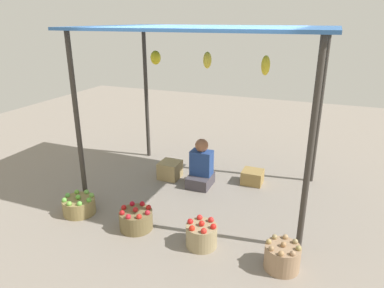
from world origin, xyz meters
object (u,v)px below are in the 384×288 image
(basket_red_apples, at_px, (136,219))
(basket_red_tomatoes, at_px, (202,235))
(basket_potatoes, at_px, (282,257))
(wooden_crate_stacked_rear, at_px, (252,177))
(basket_green_apples, at_px, (79,205))
(vendor_person, at_px, (201,168))
(wooden_crate_near_vendor, at_px, (170,170))

(basket_red_apples, xyz_separation_m, basket_red_tomatoes, (0.91, -0.03, 0.02))
(basket_potatoes, bearing_deg, wooden_crate_stacked_rear, 111.36)
(basket_green_apples, bearing_deg, vendor_person, 48.95)
(vendor_person, distance_m, wooden_crate_near_vendor, 0.61)
(wooden_crate_stacked_rear, bearing_deg, basket_red_tomatoes, -95.81)
(basket_green_apples, xyz_separation_m, basket_red_apples, (0.92, -0.03, 0.01))
(wooden_crate_near_vendor, xyz_separation_m, wooden_crate_stacked_rear, (1.34, 0.31, -0.03))
(basket_green_apples, height_order, basket_red_tomatoes, basket_red_tomatoes)
(basket_red_tomatoes, relative_size, wooden_crate_near_vendor, 1.05)
(vendor_person, height_order, wooden_crate_near_vendor, vendor_person)
(basket_green_apples, bearing_deg, basket_potatoes, -2.19)
(wooden_crate_near_vendor, height_order, wooden_crate_stacked_rear, wooden_crate_near_vendor)
(basket_green_apples, distance_m, basket_red_tomatoes, 1.83)
(basket_red_apples, relative_size, wooden_crate_stacked_rear, 1.30)
(basket_red_apples, xyz_separation_m, wooden_crate_stacked_rear, (1.10, 1.84, -0.02))
(basket_potatoes, distance_m, wooden_crate_stacked_rear, 2.06)
(wooden_crate_near_vendor, bearing_deg, basket_red_apples, -80.86)
(basket_red_tomatoes, bearing_deg, basket_red_apples, 178.22)
(basket_green_apples, xyz_separation_m, basket_potatoes, (2.77, -0.11, 0.03))
(basket_green_apples, bearing_deg, wooden_crate_stacked_rear, 41.97)
(basket_red_apples, bearing_deg, basket_red_tomatoes, -1.78)
(vendor_person, height_order, wooden_crate_stacked_rear, vendor_person)
(wooden_crate_stacked_rear, bearing_deg, vendor_person, -154.01)
(basket_red_apples, bearing_deg, basket_green_apples, 178.22)
(vendor_person, relative_size, basket_red_apples, 1.83)
(vendor_person, xyz_separation_m, wooden_crate_stacked_rear, (0.76, 0.37, -0.19))
(basket_red_tomatoes, height_order, wooden_crate_near_vendor, basket_red_tomatoes)
(basket_red_apples, relative_size, basket_red_tomatoes, 1.15)
(basket_potatoes, bearing_deg, wooden_crate_near_vendor, 142.39)
(basket_green_apples, xyz_separation_m, basket_red_tomatoes, (1.83, -0.06, 0.03))
(vendor_person, bearing_deg, wooden_crate_near_vendor, 173.80)
(vendor_person, xyz_separation_m, basket_potatoes, (1.51, -1.55, -0.15))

